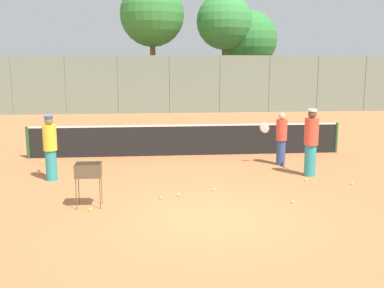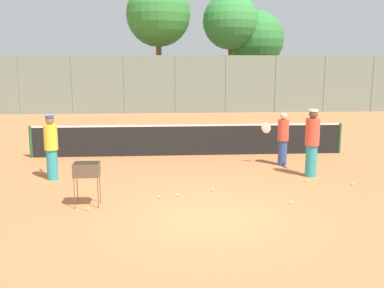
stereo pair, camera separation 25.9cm
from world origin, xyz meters
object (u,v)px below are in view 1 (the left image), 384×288
(parked_car, at_px, (187,97))
(player_red_cap, at_px, (50,147))
(ball_cart, at_px, (88,174))
(tennis_net, at_px, (187,139))
(player_yellow_shirt, at_px, (311,142))
(player_white_outfit, at_px, (281,138))

(parked_car, bearing_deg, player_red_cap, -105.05)
(ball_cart, bearing_deg, player_red_cap, 118.57)
(tennis_net, height_order, player_red_cap, player_red_cap)
(ball_cart, bearing_deg, tennis_net, 63.83)
(tennis_net, bearing_deg, parked_car, 85.21)
(player_red_cap, height_order, player_yellow_shirt, player_yellow_shirt)
(tennis_net, height_order, player_white_outfit, player_white_outfit)
(tennis_net, xyz_separation_m, player_white_outfit, (2.80, -1.69, 0.29))
(tennis_net, relative_size, parked_car, 2.55)
(player_white_outfit, distance_m, ball_cart, 6.53)
(parked_car, bearing_deg, player_white_outfit, -85.82)
(player_yellow_shirt, distance_m, parked_car, 20.23)
(player_red_cap, distance_m, player_yellow_shirt, 7.17)
(ball_cart, bearing_deg, player_white_outfit, 33.96)
(tennis_net, xyz_separation_m, player_yellow_shirt, (3.23, -3.11, 0.42))
(ball_cart, relative_size, parked_car, 0.24)
(player_red_cap, relative_size, parked_car, 0.42)
(player_red_cap, xyz_separation_m, ball_cart, (1.32, -2.42, -0.16))
(player_white_outfit, height_order, player_red_cap, player_red_cap)
(tennis_net, distance_m, player_white_outfit, 3.28)
(player_white_outfit, distance_m, player_red_cap, 6.85)
(player_yellow_shirt, relative_size, parked_car, 0.45)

